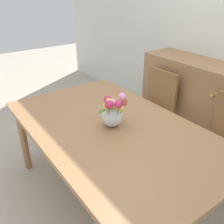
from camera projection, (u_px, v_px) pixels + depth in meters
The scene contains 5 objects.
ground_plane at pixel (112, 197), 2.31m from camera, with size 12.00×12.00×0.00m, color #B7AD99.
dining_table at pixel (113, 135), 2.00m from camera, with size 1.88×1.13×0.75m.
chair_left at pixel (154, 104), 2.87m from camera, with size 0.42×0.42×0.90m.
dresser at pixel (197, 105), 2.89m from camera, with size 1.40×0.47×1.00m.
flower_vase at pixel (113, 112), 1.93m from camera, with size 0.26×0.28×0.27m.
Camera 1 is at (1.37, -0.99, 1.76)m, focal length 40.26 mm.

